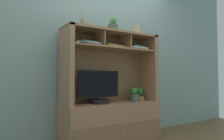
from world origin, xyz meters
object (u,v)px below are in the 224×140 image
magazine_stack_centre (112,47)px  magazine_stack_right (87,44)px  media_console (112,109)px  potted_succulent (113,27)px  potted_fern (139,94)px  diffuser_bottle (82,24)px  magazine_stack_left (135,48)px  potted_orchid (135,96)px  tv_monitor (99,90)px  ceramic_vase (137,31)px

magazine_stack_centre → magazine_stack_right: bearing=-172.1°
media_console → magazine_stack_right: bearing=-172.3°
media_console → potted_succulent: bearing=-89.7°
potted_fern → diffuser_bottle: 1.33m
magazine_stack_left → potted_orchid: bearing=-137.5°
magazine_stack_right → diffuser_bottle: 0.27m
magazine_stack_right → potted_succulent: size_ratio=1.83×
media_console → magazine_stack_centre: size_ratio=4.53×
magazine_stack_left → magazine_stack_centre: magazine_stack_left is taller
tv_monitor → magazine_stack_left: 0.83m
media_console → potted_succulent: size_ratio=7.69×
magazine_stack_left → ceramic_vase: (0.06, 0.03, 0.28)m
media_console → magazine_stack_left: media_console is taller
tv_monitor → potted_orchid: (0.58, -0.03, -0.11)m
magazine_stack_left → magazine_stack_right: magazine_stack_left is taller
media_console → potted_succulent: 1.13m
media_console → magazine_stack_left: (0.39, -0.02, 0.86)m
media_console → tv_monitor: size_ratio=2.57×
potted_orchid → magazine_stack_left: size_ratio=0.56×
tv_monitor → magazine_stack_right: (-0.20, -0.05, 0.59)m
potted_fern → ceramic_vase: bearing=-167.4°
potted_fern → magazine_stack_right: (-0.91, -0.07, 0.68)m
tv_monitor → diffuser_bottle: size_ratio=2.48×
tv_monitor → potted_succulent: bearing=-6.2°
tv_monitor → magazine_stack_centre: magazine_stack_centre is taller
magazine_stack_centre → diffuser_bottle: diffuser_bottle is taller
potted_orchid → magazine_stack_centre: size_ratio=0.58×
potted_orchid → ceramic_vase: ceramic_vase is taller
magazine_stack_right → diffuser_bottle: bearing=130.4°
magazine_stack_left → potted_succulent: 0.47m
magazine_stack_right → tv_monitor: bearing=13.4°
potted_fern → potted_succulent: (-0.50, -0.04, 0.95)m
magazine_stack_left → ceramic_vase: bearing=23.4°
media_console → magazine_stack_centre: media_console is taller
diffuser_bottle → potted_succulent: bearing=-2.9°
magazine_stack_centre → tv_monitor: bearing=-177.5°
magazine_stack_centre → potted_succulent: (-0.01, -0.03, 0.28)m
magazine_stack_right → ceramic_vase: ceramic_vase is taller
potted_orchid → diffuser_bottle: 1.26m
potted_succulent → potted_fern: bearing=5.0°
media_console → ceramic_vase: (0.45, 0.00, 1.13)m
magazine_stack_right → ceramic_vase: bearing=3.9°
media_console → magazine_stack_centre: 0.85m
potted_orchid → potted_succulent: 1.04m
diffuser_bottle → magazine_stack_centre: bearing=1.1°
magazine_stack_left → potted_succulent: potted_succulent is taller
diffuser_bottle → potted_succulent: size_ratio=1.21×
magazine_stack_left → diffuser_bottle: 0.87m
diffuser_bottle → potted_fern: bearing=1.3°
tv_monitor → potted_orchid: 0.59m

